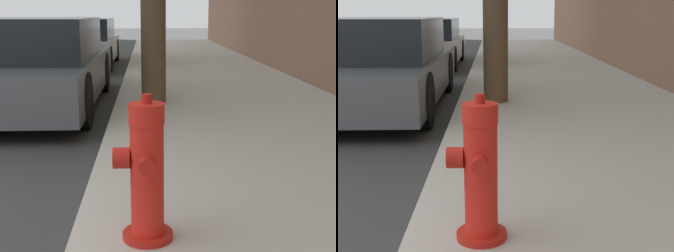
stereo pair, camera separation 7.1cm
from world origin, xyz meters
The scene contains 3 objects.
fire_hydrant centered at (2.30, 0.33, 0.53)m, with size 0.33×0.34×0.82m.
parked_car_near centered at (0.73, 4.86, 0.64)m, with size 1.77×4.46×1.31m.
parked_car_mid centered at (0.59, 10.43, 0.60)m, with size 1.78×4.40×1.23m.
Camera 1 is at (2.31, -2.10, 1.39)m, focal length 50.00 mm.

